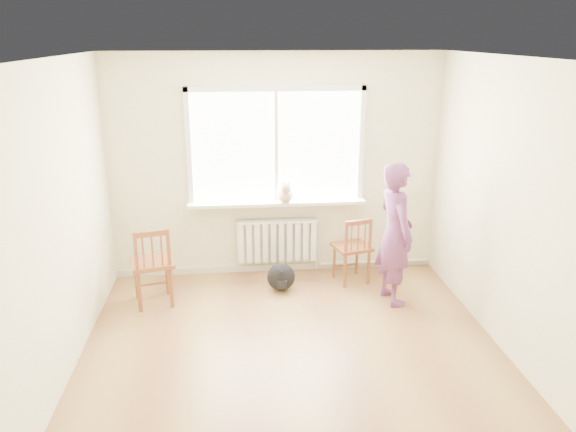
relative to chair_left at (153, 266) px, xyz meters
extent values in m
plane|color=olive|center=(1.43, -1.42, -0.46)|extent=(4.50, 4.50, 0.00)
plane|color=white|center=(1.43, -1.42, 2.24)|extent=(4.50, 4.50, 0.00)
cube|color=beige|center=(1.43, 0.83, 0.89)|extent=(4.00, 0.01, 2.70)
cube|color=white|center=(1.43, 0.81, 1.14)|extent=(2.00, 0.02, 1.30)
cube|color=white|center=(1.43, 0.79, 1.82)|extent=(2.12, 0.05, 0.06)
cube|color=white|center=(0.40, 0.79, 1.14)|extent=(0.06, 0.05, 1.42)
cube|color=white|center=(2.46, 0.79, 1.14)|extent=(0.06, 0.05, 1.42)
cube|color=white|center=(1.43, 0.79, 1.14)|extent=(0.04, 0.05, 1.30)
cube|color=white|center=(1.43, 0.72, 0.47)|extent=(2.15, 0.22, 0.04)
cube|color=white|center=(1.43, 0.78, -0.04)|extent=(1.00, 0.02, 0.55)
cube|color=white|center=(1.43, 0.73, -0.04)|extent=(1.00, 0.10, 0.51)
cube|color=white|center=(1.43, 0.73, 0.22)|extent=(1.00, 0.12, 0.03)
cylinder|color=silver|center=(2.68, 0.77, -0.38)|extent=(1.40, 0.04, 0.04)
cube|color=beige|center=(1.43, 0.82, -0.42)|extent=(4.00, 0.03, 0.08)
cube|color=#96502B|center=(-0.01, 0.05, 0.02)|extent=(0.54, 0.53, 0.04)
cylinder|color=#96502B|center=(0.11, 0.26, -0.22)|extent=(0.04, 0.04, 0.48)
cylinder|color=#96502B|center=(-0.22, 0.17, -0.22)|extent=(0.04, 0.04, 0.48)
cylinder|color=#96502B|center=(0.20, -0.08, -0.22)|extent=(0.04, 0.04, 0.48)
cylinder|color=#96502B|center=(-0.14, -0.16, -0.22)|extent=(0.04, 0.04, 0.48)
cylinder|color=#96502B|center=(0.20, -0.08, 0.00)|extent=(0.04, 0.04, 0.91)
cylinder|color=#96502B|center=(-0.14, -0.16, 0.00)|extent=(0.04, 0.04, 0.91)
cube|color=#96502B|center=(0.03, -0.12, 0.42)|extent=(0.37, 0.13, 0.06)
cylinder|color=#96502B|center=(0.12, -0.09, 0.23)|extent=(0.02, 0.02, 0.37)
cylinder|color=#96502B|center=(0.03, -0.12, 0.23)|extent=(0.02, 0.02, 0.37)
cylinder|color=#96502B|center=(-0.06, -0.14, 0.23)|extent=(0.02, 0.02, 0.37)
cube|color=#96502B|center=(2.30, 0.42, -0.02)|extent=(0.49, 0.48, 0.04)
cylinder|color=#96502B|center=(2.41, 0.61, -0.24)|extent=(0.04, 0.04, 0.44)
cylinder|color=#96502B|center=(2.11, 0.54, -0.24)|extent=(0.04, 0.04, 0.44)
cylinder|color=#96502B|center=(2.49, 0.31, -0.24)|extent=(0.04, 0.04, 0.44)
cylinder|color=#96502B|center=(2.19, 0.23, -0.24)|extent=(0.04, 0.04, 0.44)
cylinder|color=#96502B|center=(2.49, 0.31, -0.05)|extent=(0.04, 0.04, 0.83)
cylinder|color=#96502B|center=(2.19, 0.23, -0.05)|extent=(0.04, 0.04, 0.83)
cube|color=#96502B|center=(2.34, 0.27, 0.34)|extent=(0.33, 0.12, 0.05)
cylinder|color=#96502B|center=(2.43, 0.29, 0.16)|extent=(0.02, 0.02, 0.33)
cylinder|color=#96502B|center=(2.34, 0.27, 0.16)|extent=(0.02, 0.02, 0.33)
cylinder|color=#96502B|center=(2.26, 0.25, 0.16)|extent=(0.02, 0.02, 0.33)
imported|color=#BD3F71|center=(2.65, -0.14, 0.34)|extent=(0.49, 0.64, 1.60)
ellipsoid|color=beige|center=(1.52, 0.65, 0.60)|extent=(0.21, 0.30, 0.22)
sphere|color=beige|center=(1.51, 0.51, 0.71)|extent=(0.12, 0.12, 0.12)
cone|color=beige|center=(1.48, 0.51, 0.77)|extent=(0.04, 0.04, 0.05)
cone|color=beige|center=(1.54, 0.51, 0.77)|extent=(0.04, 0.04, 0.05)
cylinder|color=beige|center=(1.52, 0.81, 0.53)|extent=(0.03, 0.20, 0.03)
cylinder|color=beige|center=(1.48, 0.55, 0.54)|extent=(0.03, 0.03, 0.11)
cylinder|color=beige|center=(1.55, 0.54, 0.54)|extent=(0.03, 0.03, 0.11)
ellipsoid|color=black|center=(1.43, 0.24, -0.30)|extent=(0.39, 0.34, 0.33)
camera|label=1|loc=(0.93, -5.77, 2.43)|focal=35.00mm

